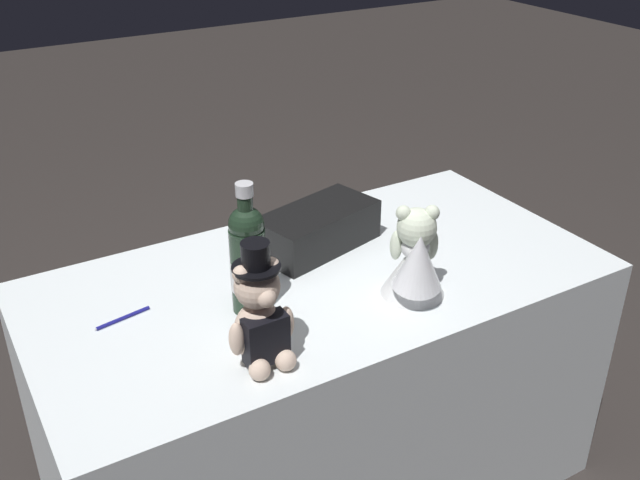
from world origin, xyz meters
TOP-DOWN VIEW (x-y plane):
  - reception_table at (0.00, 0.00)m, footprint 1.44×0.73m
  - teddy_bear_groom at (0.28, 0.24)m, footprint 0.15×0.13m
  - teddy_bear_bride at (-0.14, 0.20)m, footprint 0.18×0.21m
  - champagne_bottle at (0.22, 0.05)m, footprint 0.08×0.08m
  - signing_pen at (0.49, -0.06)m, footprint 0.14×0.03m
  - gift_case_black at (-0.07, -0.13)m, footprint 0.36×0.24m

SIDE VIEW (x-z plane):
  - reception_table at x=0.00m, z-range 0.00..0.72m
  - signing_pen at x=0.49m, z-range 0.72..0.73m
  - gift_case_black at x=-0.07m, z-range 0.72..0.83m
  - teddy_bear_bride at x=-0.14m, z-range 0.70..0.94m
  - teddy_bear_groom at x=0.28m, z-range 0.69..0.97m
  - champagne_bottle at x=0.22m, z-range 0.69..1.01m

